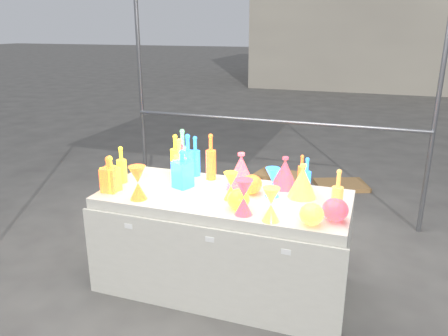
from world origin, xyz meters
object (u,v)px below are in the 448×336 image
(display_table, at_px, (224,241))
(bottle_0, at_px, (176,154))
(decanter_0, at_px, (111,173))
(hourglass_0, at_px, (138,183))
(globe_0, at_px, (238,200))
(cardboard_box_closed, at_px, (278,188))

(display_table, bearing_deg, bottle_0, 148.28)
(decanter_0, distance_m, hourglass_0, 0.29)
(decanter_0, bearing_deg, display_table, 33.25)
(bottle_0, relative_size, decanter_0, 1.23)
(display_table, xyz_separation_m, globe_0, (0.18, -0.21, 0.44))
(display_table, distance_m, hourglass_0, 0.78)
(hourglass_0, bearing_deg, globe_0, 5.06)
(display_table, distance_m, bottle_0, 0.83)
(bottle_0, bearing_deg, decanter_0, -118.12)
(decanter_0, relative_size, hourglass_0, 1.11)
(cardboard_box_closed, relative_size, globe_0, 3.18)
(display_table, bearing_deg, globe_0, -49.86)
(cardboard_box_closed, height_order, decanter_0, decanter_0)
(globe_0, bearing_deg, decanter_0, 178.99)
(hourglass_0, height_order, globe_0, hourglass_0)
(display_table, height_order, globe_0, globe_0)
(display_table, xyz_separation_m, bottle_0, (-0.53, 0.33, 0.54))
(decanter_0, height_order, globe_0, decanter_0)
(display_table, height_order, hourglass_0, hourglass_0)
(display_table, distance_m, cardboard_box_closed, 1.78)
(bottle_0, height_order, hourglass_0, bottle_0)
(hourglass_0, bearing_deg, decanter_0, 163.44)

